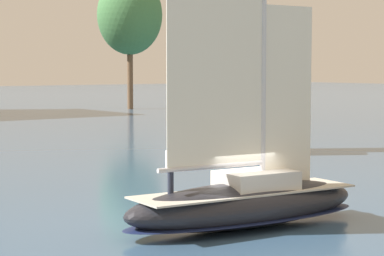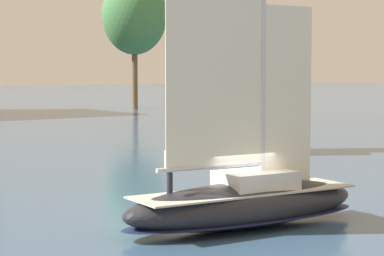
{
  "view_description": "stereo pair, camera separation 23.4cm",
  "coord_description": "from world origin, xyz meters",
  "views": [
    {
      "loc": [
        -16.59,
        -18.96,
        5.4
      ],
      "look_at": [
        0.0,
        3.0,
        3.21
      ],
      "focal_mm": 70.0,
      "sensor_mm": 36.0,
      "label": 1
    },
    {
      "loc": [
        -16.41,
        -19.1,
        5.4
      ],
      "look_at": [
        0.0,
        3.0,
        3.21
      ],
      "focal_mm": 70.0,
      "sensor_mm": 36.0,
      "label": 2
    }
  ],
  "objects": [
    {
      "name": "sailboat_main",
      "position": [
        0.01,
        -0.0,
        1.02
      ],
      "size": [
        9.46,
        3.45,
        12.72
      ],
      "color": "#232328",
      "rests_on": "ground"
    },
    {
      "name": "tree_shore_center",
      "position": [
        37.11,
        65.82,
        12.47
      ],
      "size": [
        8.65,
        8.65,
        17.81
      ],
      "color": "brown",
      "rests_on": "ground"
    },
    {
      "name": "ground_plane",
      "position": [
        0.0,
        0.0,
        0.0
      ],
      "size": [
        400.0,
        400.0,
        0.0
      ],
      "primitive_type": "plane",
      "color": "#385675"
    },
    {
      "name": "sailboat_moored_far_slip",
      "position": [
        16.4,
        16.19,
        0.77
      ],
      "size": [
        6.22,
        5.76,
        9.14
      ],
      "color": "#232328",
      "rests_on": "ground"
    }
  ]
}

